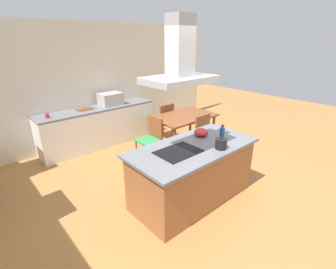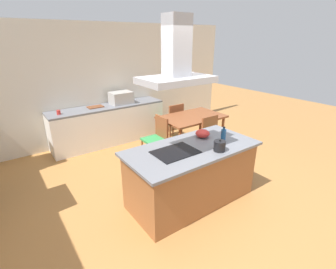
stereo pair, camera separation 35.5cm
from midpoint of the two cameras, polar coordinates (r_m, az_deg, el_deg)
The scene contains 16 objects.
ground at distance 5.07m, azimuth -9.11°, elevation -6.74°, with size 16.00×16.00×0.00m, color #AD753D.
wall_back at distance 6.13m, azimuth -18.97°, elevation 10.75°, with size 7.20×0.10×2.70m, color beige.
kitchen_island at distance 3.81m, azimuth 3.01°, elevation -8.86°, with size 1.98×0.97×0.90m.
cooktop at distance 3.41m, azimuth -0.57°, elevation -4.04°, with size 0.60×0.44×0.01m, color black.
tea_kettle at distance 3.54m, azimuth 9.34°, elevation -2.16°, with size 0.22×0.17×0.17m.
olive_oil_bottle at distance 3.87m, azimuth 9.82°, elevation 0.31°, with size 0.08×0.08×0.23m.
mixing_bowl at distance 3.96m, azimuth 5.11°, elevation 0.48°, with size 0.22×0.22×0.12m, color red.
back_counter at distance 5.98m, azimuth -17.28°, elevation 1.75°, with size 2.66×0.62×0.90m.
countertop_microwave at distance 5.97m, azimuth -14.78°, elevation 7.88°, with size 0.50×0.38×0.28m, color #B2AFAA.
coffee_mug_red at distance 5.47m, azimuth -27.80°, elevation 3.82°, with size 0.08×0.08×0.09m, color red.
cutting_board at distance 5.80m, azimuth -20.36°, elevation 5.52°, with size 0.34×0.24×0.02m, color brown.
dining_table at distance 5.53m, azimuth 1.79°, elevation 3.53°, with size 1.40×0.90×0.75m.
chair_at_left_end at distance 5.04m, azimuth -5.84°, elevation -0.34°, with size 0.42×0.42×0.89m.
chair_facing_island at distance 5.15m, azimuth 6.83°, elevation 0.11°, with size 0.42×0.42×0.89m.
chair_facing_back_wall at distance 6.06m, azimuth -2.54°, elevation 3.56°, with size 0.42×0.42×0.89m.
range_hood at distance 3.09m, azimuth -0.65°, elevation 16.40°, with size 0.90×0.55×0.78m.
Camera 1 is at (-2.46, -2.21, 2.38)m, focal length 26.45 mm.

